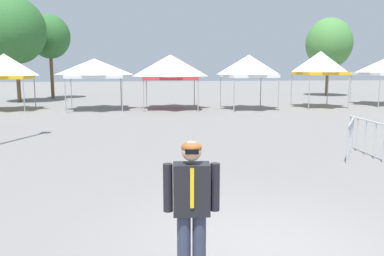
{
  "coord_description": "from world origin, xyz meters",
  "views": [
    {
      "loc": [
        -1.76,
        -5.1,
        2.6
      ],
      "look_at": [
        -0.58,
        3.16,
        1.3
      ],
      "focal_mm": 36.43,
      "sensor_mm": 36.0,
      "label": 1
    }
  ],
  "objects_px": {
    "tree_behind_tents_center": "(15,31)",
    "tree_behind_tents_left": "(329,43)",
    "tree_behind_tents_right": "(50,37)",
    "person_foreground": "(192,205)",
    "crowd_barrier_near_person": "(351,131)",
    "crowd_barrier_mid_lot": "(366,130)",
    "canopy_tent_far_left": "(170,67)",
    "canopy_tent_behind_left": "(320,63)",
    "canopy_tent_behind_center": "(94,68)",
    "canopy_tent_behind_right": "(249,66)",
    "canopy_tent_left_of_center": "(4,66)"
  },
  "relations": [
    {
      "from": "canopy_tent_behind_left",
      "to": "crowd_barrier_near_person",
      "type": "bearing_deg",
      "value": -112.52
    },
    {
      "from": "canopy_tent_behind_left",
      "to": "tree_behind_tents_center",
      "type": "height_order",
      "value": "tree_behind_tents_center"
    },
    {
      "from": "canopy_tent_far_left",
      "to": "crowd_barrier_near_person",
      "type": "height_order",
      "value": "canopy_tent_far_left"
    },
    {
      "from": "canopy_tent_far_left",
      "to": "canopy_tent_behind_left",
      "type": "distance_m",
      "value": 9.78
    },
    {
      "from": "canopy_tent_behind_center",
      "to": "tree_behind_tents_center",
      "type": "bearing_deg",
      "value": 135.09
    },
    {
      "from": "tree_behind_tents_center",
      "to": "tree_behind_tents_right",
      "type": "distance_m",
      "value": 3.74
    },
    {
      "from": "canopy_tent_left_of_center",
      "to": "tree_behind_tents_right",
      "type": "xyz_separation_m",
      "value": [
        0.87,
        9.09,
        2.44
      ]
    },
    {
      "from": "canopy_tent_left_of_center",
      "to": "tree_behind_tents_right",
      "type": "bearing_deg",
      "value": 84.52
    },
    {
      "from": "canopy_tent_far_left",
      "to": "tree_behind_tents_right",
      "type": "xyz_separation_m",
      "value": [
        -9.14,
        9.68,
        2.49
      ]
    },
    {
      "from": "tree_behind_tents_right",
      "to": "tree_behind_tents_left",
      "type": "distance_m",
      "value": 24.47
    },
    {
      "from": "tree_behind_tents_left",
      "to": "crowd_barrier_near_person",
      "type": "height_order",
      "value": "tree_behind_tents_left"
    },
    {
      "from": "canopy_tent_behind_left",
      "to": "tree_behind_tents_left",
      "type": "xyz_separation_m",
      "value": [
        5.55,
        9.78,
        1.88
      ]
    },
    {
      "from": "canopy_tent_behind_center",
      "to": "canopy_tent_behind_left",
      "type": "relative_size",
      "value": 0.97
    },
    {
      "from": "person_foreground",
      "to": "crowd_barrier_near_person",
      "type": "bearing_deg",
      "value": 47.97
    },
    {
      "from": "canopy_tent_far_left",
      "to": "tree_behind_tents_right",
      "type": "distance_m",
      "value": 13.55
    },
    {
      "from": "tree_behind_tents_center",
      "to": "crowd_barrier_mid_lot",
      "type": "height_order",
      "value": "tree_behind_tents_center"
    },
    {
      "from": "canopy_tent_far_left",
      "to": "tree_behind_tents_left",
      "type": "xyz_separation_m",
      "value": [
        15.32,
        9.44,
        2.14
      ]
    },
    {
      "from": "person_foreground",
      "to": "crowd_barrier_mid_lot",
      "type": "bearing_deg",
      "value": 45.84
    },
    {
      "from": "canopy_tent_behind_left",
      "to": "tree_behind_tents_center",
      "type": "bearing_deg",
      "value": 161.98
    },
    {
      "from": "tree_behind_tents_center",
      "to": "crowd_barrier_near_person",
      "type": "height_order",
      "value": "tree_behind_tents_center"
    },
    {
      "from": "canopy_tent_behind_right",
      "to": "person_foreground",
      "type": "height_order",
      "value": "canopy_tent_behind_right"
    },
    {
      "from": "canopy_tent_left_of_center",
      "to": "crowd_barrier_near_person",
      "type": "height_order",
      "value": "canopy_tent_left_of_center"
    },
    {
      "from": "person_foreground",
      "to": "crowd_barrier_near_person",
      "type": "distance_m",
      "value": 8.37
    },
    {
      "from": "canopy_tent_left_of_center",
      "to": "tree_behind_tents_left",
      "type": "distance_m",
      "value": 26.92
    },
    {
      "from": "canopy_tent_far_left",
      "to": "person_foreground",
      "type": "xyz_separation_m",
      "value": [
        -1.54,
        -20.33,
        -1.59
      ]
    },
    {
      "from": "canopy_tent_behind_right",
      "to": "canopy_tent_behind_left",
      "type": "xyz_separation_m",
      "value": [
        4.98,
        0.62,
        0.21
      ]
    },
    {
      "from": "canopy_tent_far_left",
      "to": "person_foreground",
      "type": "bearing_deg",
      "value": -94.34
    },
    {
      "from": "tree_behind_tents_right",
      "to": "canopy_tent_behind_left",
      "type": "bearing_deg",
      "value": -27.91
    },
    {
      "from": "canopy_tent_behind_left",
      "to": "person_foreground",
      "type": "bearing_deg",
      "value": -119.5
    },
    {
      "from": "tree_behind_tents_left",
      "to": "crowd_barrier_mid_lot",
      "type": "relative_size",
      "value": 3.36
    },
    {
      "from": "canopy_tent_behind_center",
      "to": "canopy_tent_behind_left",
      "type": "bearing_deg",
      "value": -1.99
    },
    {
      "from": "canopy_tent_far_left",
      "to": "tree_behind_tents_center",
      "type": "distance_m",
      "value": 12.93
    },
    {
      "from": "canopy_tent_far_left",
      "to": "person_foreground",
      "type": "distance_m",
      "value": 20.45
    },
    {
      "from": "tree_behind_tents_center",
      "to": "tree_behind_tents_left",
      "type": "height_order",
      "value": "tree_behind_tents_center"
    },
    {
      "from": "canopy_tent_behind_right",
      "to": "canopy_tent_behind_left",
      "type": "relative_size",
      "value": 0.92
    },
    {
      "from": "canopy_tent_far_left",
      "to": "canopy_tent_behind_right",
      "type": "relative_size",
      "value": 1.08
    },
    {
      "from": "canopy_tent_behind_right",
      "to": "crowd_barrier_near_person",
      "type": "bearing_deg",
      "value": -93.18
    },
    {
      "from": "canopy_tent_behind_right",
      "to": "crowd_barrier_near_person",
      "type": "relative_size",
      "value": 1.91
    },
    {
      "from": "canopy_tent_far_left",
      "to": "canopy_tent_behind_right",
      "type": "xyz_separation_m",
      "value": [
        4.79,
        -0.95,
        0.05
      ]
    },
    {
      "from": "person_foreground",
      "to": "crowd_barrier_near_person",
      "type": "height_order",
      "value": "person_foreground"
    },
    {
      "from": "person_foreground",
      "to": "tree_behind_tents_right",
      "type": "relative_size",
      "value": 0.26
    },
    {
      "from": "canopy_tent_behind_right",
      "to": "canopy_tent_behind_left",
      "type": "bearing_deg",
      "value": 7.05
    },
    {
      "from": "canopy_tent_left_of_center",
      "to": "tree_behind_tents_right",
      "type": "relative_size",
      "value": 0.49
    },
    {
      "from": "canopy_tent_left_of_center",
      "to": "person_foreground",
      "type": "height_order",
      "value": "canopy_tent_left_of_center"
    },
    {
      "from": "crowd_barrier_near_person",
      "to": "tree_behind_tents_left",
      "type": "bearing_deg",
      "value": 64.45
    },
    {
      "from": "canopy_tent_behind_center",
      "to": "canopy_tent_left_of_center",
      "type": "bearing_deg",
      "value": 175.44
    },
    {
      "from": "canopy_tent_behind_center",
      "to": "canopy_tent_behind_left",
      "type": "xyz_separation_m",
      "value": [
        14.44,
        -0.5,
        0.34
      ]
    },
    {
      "from": "canopy_tent_far_left",
      "to": "tree_behind_tents_left",
      "type": "height_order",
      "value": "tree_behind_tents_left"
    },
    {
      "from": "canopy_tent_far_left",
      "to": "tree_behind_tents_left",
      "type": "distance_m",
      "value": 18.12
    },
    {
      "from": "tree_behind_tents_center",
      "to": "crowd_barrier_near_person",
      "type": "relative_size",
      "value": 4.38
    }
  ]
}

